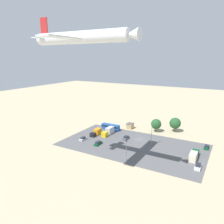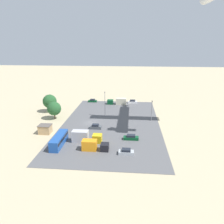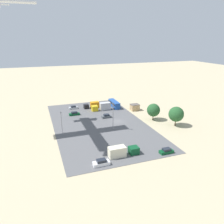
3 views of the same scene
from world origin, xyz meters
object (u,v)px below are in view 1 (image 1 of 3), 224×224
object	(u,v)px
parked_truck_0	(194,155)
parked_car_1	(198,166)
shed_building	(130,126)
parked_car_3	(126,138)
bus	(111,127)
parked_truck_1	(96,132)
parked_car_4	(207,147)
parked_car_2	(83,139)
parked_car_0	(98,143)
airplane	(83,37)
parked_truck_2	(108,132)

from	to	relation	value
parked_truck_0	parked_car_1	bearing A→B (deg)	-68.92
shed_building	parked_truck_0	xyz separation A→B (m)	(-37.09, 21.64, -0.02)
parked_car_3	parked_truck_0	distance (m)	32.26
bus	parked_car_1	distance (m)	52.41
bus	parked_truck_1	distance (m)	10.77
parked_car_4	parked_truck_1	bearing A→B (deg)	-169.69
parked_car_2	parked_truck_1	size ratio (longest dim) A/B	0.56
parked_car_0	parked_car_3	distance (m)	14.56
parked_car_1	airplane	distance (m)	57.57
parked_car_1	parked_truck_1	xyz separation A→B (m)	(50.03, -10.77, 0.63)
parked_car_4	parked_truck_2	xyz separation A→B (m)	(45.37, 5.69, 0.95)
parked_car_0	parked_truck_2	distance (m)	14.03
parked_car_0	parked_car_4	world-z (taller)	parked_car_0
parked_truck_1	parked_truck_0	bearing A→B (deg)	175.44
parked_car_2	airplane	size ratio (longest dim) A/B	0.12
parked_car_1	airplane	bearing A→B (deg)	39.57
bus	parked_truck_0	world-z (taller)	bus
parked_car_4	airplane	xyz separation A→B (m)	(30.26, 44.66, 42.57)
shed_building	parked_car_0	xyz separation A→B (m)	(2.47, 28.11, -0.75)
parked_car_4	parked_truck_0	size ratio (longest dim) A/B	0.46
bus	parked_car_0	world-z (taller)	bus
parked_truck_1	airplane	size ratio (longest dim) A/B	0.22
shed_building	airplane	size ratio (longest dim) A/B	0.12
shed_building	parked_truck_1	distance (m)	20.60
shed_building	parked_car_3	size ratio (longest dim) A/B	1.00
shed_building	parked_truck_1	bearing A→B (deg)	60.15
parked_car_1	parked_car_2	xyz separation A→B (m)	(51.53, -1.74, -0.07)
parked_truck_1	airplane	distance (m)	58.47
parked_car_1	parked_truck_2	size ratio (longest dim) A/B	0.51
parked_car_2	bus	bearing A→B (deg)	79.43
shed_building	bus	xyz separation A→B (m)	(8.10, 7.32, 0.23)
parked_car_1	parked_car_0	bearing A→B (deg)	-0.71
parked_truck_0	parked_car_3	bearing A→B (deg)	169.63
parked_car_0	parked_car_4	distance (m)	46.80
shed_building	parked_car_3	world-z (taller)	shed_building
parked_car_4	parked_car_3	bearing A→B (deg)	-168.40
parked_car_4	parked_car_0	bearing A→B (deg)	-155.50
bus	airplane	xyz separation A→B (m)	(-17.96, 46.04, 41.58)
parked_car_1	parked_truck_2	bearing A→B (deg)	-17.55
bus	parked_car_1	world-z (taller)	bus
parked_truck_0	parked_truck_1	world-z (taller)	parked_truck_0
parked_truck_0	parked_car_2	bearing A→B (deg)	-173.86
parked_car_0	parked_car_4	xyz separation A→B (m)	(-42.59, -19.41, -0.02)
shed_building	parked_truck_2	size ratio (longest dim) A/B	0.45
airplane	parked_truck_1	bearing A→B (deg)	-150.30
parked_car_2	parked_car_4	distance (m)	54.97
parked_car_0	parked_truck_1	world-z (taller)	parked_truck_1
parked_car_0	parked_truck_1	size ratio (longest dim) A/B	0.62
shed_building	bus	bearing A→B (deg)	42.12
parked_car_4	parked_truck_1	distance (m)	51.20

